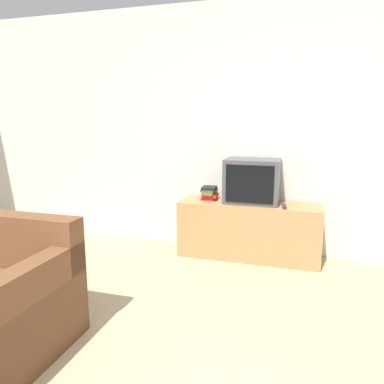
# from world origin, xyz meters

# --- Properties ---
(wall_back) EXTENTS (9.00, 0.06, 2.60)m
(wall_back) POSITION_xyz_m (0.00, 3.03, 1.30)
(wall_back) COLOR silver
(wall_back) RESTS_ON ground_plane
(tv_stand) EXTENTS (1.43, 0.43, 0.58)m
(tv_stand) POSITION_xyz_m (0.46, 2.77, 0.29)
(tv_stand) COLOR tan
(tv_stand) RESTS_ON ground_plane
(television) EXTENTS (0.54, 0.37, 0.45)m
(television) POSITION_xyz_m (0.47, 2.80, 0.80)
(television) COLOR #4C4C51
(television) RESTS_ON tv_stand
(book_stack) EXTENTS (0.18, 0.21, 0.14)m
(book_stack) POSITION_xyz_m (0.02, 2.81, 0.65)
(book_stack) COLOR #B72D28
(book_stack) RESTS_ON tv_stand
(remote_on_stand) EXTENTS (0.05, 0.15, 0.02)m
(remote_on_stand) POSITION_xyz_m (0.81, 2.66, 0.59)
(remote_on_stand) COLOR #2D2D2D
(remote_on_stand) RESTS_ON tv_stand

